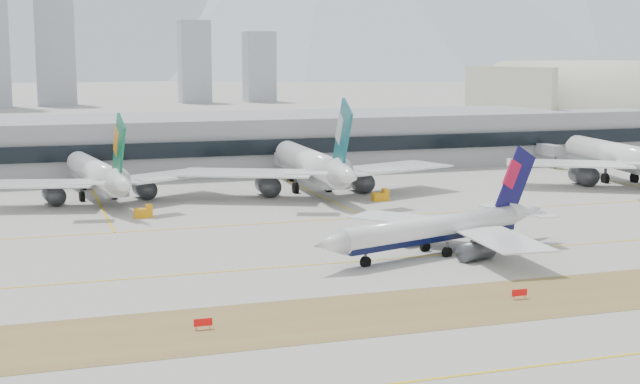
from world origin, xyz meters
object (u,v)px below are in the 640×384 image
object	(u,v)px
widebody_cathay	(313,166)
widebody_china_air	(623,159)
terminal	(195,143)
widebody_eva	(98,176)
taxiing_airliner	(440,229)
hangar	(616,145)

from	to	relation	value
widebody_cathay	widebody_china_air	bearing A→B (deg)	-93.81
widebody_cathay	terminal	distance (m)	54.49
widebody_eva	widebody_china_air	distance (m)	127.42
widebody_china_air	taxiing_airliner	bearing A→B (deg)	134.75
widebody_eva	widebody_china_air	xyz separation A→B (m)	(126.75, -13.02, 0.67)
widebody_eva	widebody_cathay	world-z (taller)	widebody_cathay
widebody_eva	widebody_china_air	bearing A→B (deg)	-103.34
widebody_china_air	terminal	size ratio (longest dim) A/B	0.23
taxiing_airliner	hangar	size ratio (longest dim) A/B	0.53
widebody_cathay	terminal	size ratio (longest dim) A/B	0.23
taxiing_airliner	widebody_china_air	xyz separation A→B (m)	(78.68, 58.41, 2.21)
terminal	hangar	xyz separation A→B (m)	(154.56, 20.16, -7.37)
widebody_eva	hangar	world-z (taller)	hangar
hangar	taxiing_airliner	bearing A→B (deg)	-134.52
taxiing_airliner	hangar	xyz separation A→B (m)	(136.40, 138.71, -3.86)
taxiing_airliner	hangar	bearing A→B (deg)	-152.35
taxiing_airliner	widebody_cathay	distance (m)	67.28
widebody_cathay	hangar	world-z (taller)	hangar
widebody_cathay	widebody_china_air	size ratio (longest dim) A/B	1.01
widebody_cathay	hangar	distance (m)	153.97
widebody_china_air	terminal	xyz separation A→B (m)	(-96.85, 60.14, 1.30)
taxiing_airliner	widebody_cathay	xyz separation A→B (m)	(0.15, 67.24, 2.24)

